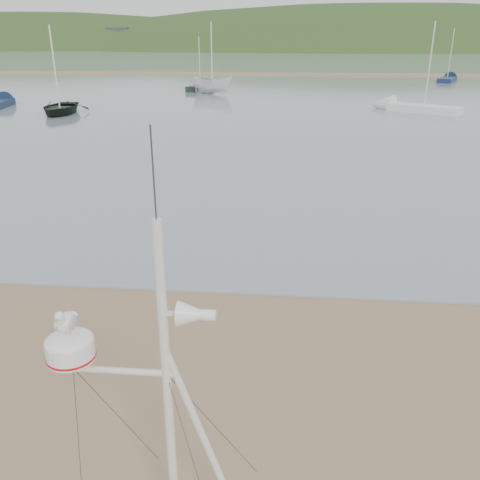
# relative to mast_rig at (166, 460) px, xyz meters

# --- Properties ---
(ground) EXTENTS (560.00, 560.00, 0.00)m
(ground) POSITION_rel_mast_rig_xyz_m (-1.63, 1.70, -1.09)
(ground) COLOR #81664A
(ground) RESTS_ON ground
(water) EXTENTS (560.00, 256.00, 0.04)m
(water) POSITION_rel_mast_rig_xyz_m (-1.63, 133.70, -1.07)
(water) COLOR gray
(water) RESTS_ON ground
(sandbar) EXTENTS (560.00, 7.00, 0.07)m
(sandbar) POSITION_rel_mast_rig_xyz_m (-1.63, 71.70, -1.02)
(sandbar) COLOR #81664A
(sandbar) RESTS_ON water
(hill_ridge) EXTENTS (620.00, 180.00, 80.00)m
(hill_ridge) POSITION_rel_mast_rig_xyz_m (16.89, 236.70, -20.79)
(hill_ridge) COLOR #243B18
(hill_ridge) RESTS_ON ground
(far_cottages) EXTENTS (294.40, 6.30, 8.00)m
(far_cottages) POSITION_rel_mast_rig_xyz_m (1.37, 197.70, 2.91)
(far_cottages) COLOR silver
(far_cottages) RESTS_ON ground
(mast_rig) EXTENTS (2.00, 2.14, 4.52)m
(mast_rig) POSITION_rel_mast_rig_xyz_m (0.00, 0.00, 0.00)
(mast_rig) COLOR silver
(mast_rig) RESTS_ON ground
(boat_dark) EXTENTS (3.29, 1.20, 4.52)m
(boat_dark) POSITION_rel_mast_rig_xyz_m (-14.77, 31.05, 1.21)
(boat_dark) COLOR black
(boat_dark) RESTS_ON water
(boat_white) EXTENTS (2.14, 2.12, 4.31)m
(boat_white) POSITION_rel_mast_rig_xyz_m (-6.10, 45.48, 1.10)
(boat_white) COLOR silver
(boat_white) RESTS_ON water
(sailboat_blue_far) EXTENTS (4.07, 6.51, 6.41)m
(sailboat_blue_far) POSITION_rel_mast_rig_xyz_m (20.54, 62.80, -0.79)
(sailboat_blue_far) COLOR #122440
(sailboat_blue_far) RESTS_ON ground
(sailboat_dark_mid) EXTENTS (2.73, 5.57, 5.44)m
(sailboat_dark_mid) POSITION_rel_mast_rig_xyz_m (-7.44, 49.76, -0.79)
(sailboat_dark_mid) COLOR black
(sailboat_dark_mid) RESTS_ON ground
(sailboat_blue_near) EXTENTS (2.57, 6.51, 6.33)m
(sailboat_blue_near) POSITION_rel_mast_rig_xyz_m (-21.37, 35.28, -0.79)
(sailboat_blue_near) COLOR #122440
(sailboat_blue_near) RESTS_ON ground
(sailboat_white_near) EXTENTS (6.42, 5.02, 6.61)m
(sailboat_white_near) POSITION_rel_mast_rig_xyz_m (9.40, 35.35, -0.79)
(sailboat_white_near) COLOR silver
(sailboat_white_near) RESTS_ON ground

